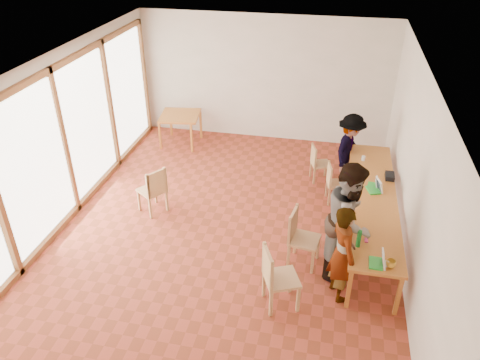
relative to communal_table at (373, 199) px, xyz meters
The scene contains 25 objects.
ground 2.63m from the communal_table, 169.88° to the right, with size 8.00×8.00×0.00m, color #9B3925.
wall_back 4.42m from the communal_table, 125.12° to the left, with size 6.00×0.10×3.00m, color beige.
wall_front 5.16m from the communal_table, 119.35° to the right, with size 6.00×0.10×3.00m, color beige.
wall_right 1.04m from the communal_table, 41.74° to the right, with size 0.10×8.00×3.00m, color beige.
window_wall 5.54m from the communal_table, behind, with size 0.10×8.00×3.00m, color white.
ceiling 3.44m from the communal_table, 169.88° to the right, with size 6.00×8.00×0.04m, color white.
communal_table is the anchor object (origin of this frame).
side_table 5.19m from the communal_table, 147.93° to the left, with size 0.90×0.90×0.75m.
chair_near 2.54m from the communal_table, 123.44° to the right, with size 0.62×0.62×0.54m.
chair_mid 1.59m from the communal_table, 137.21° to the right, with size 0.52×0.52×0.52m.
chair_far 1.96m from the communal_table, 122.49° to the left, with size 0.47×0.47×0.43m.
chair_empty 1.14m from the communal_table, 127.62° to the left, with size 0.44×0.44×0.43m.
chair_spare 3.93m from the communal_table, behind, with size 0.61×0.61×0.50m.
person_near 1.77m from the communal_table, 106.00° to the right, with size 0.57×0.37×1.56m, color gray.
person_mid 1.23m from the communal_table, 110.43° to the right, with size 0.94×0.73×1.93m, color gray.
person_far 1.72m from the communal_table, 103.99° to the left, with size 0.99×0.57×1.54m, color gray.
laptop_near 1.80m from the communal_table, 89.27° to the right, with size 0.23×0.27×0.22m.
laptop_mid 0.23m from the communal_table, 75.53° to the left, with size 0.30×0.32×0.23m.
laptop_far 0.36m from the communal_table, 85.41° to the left, with size 0.21×0.23×0.18m.
yellow_mug 1.83m from the communal_table, 84.51° to the right, with size 0.14×0.14×0.11m, color gold.
green_bottle 1.49m from the communal_table, 100.45° to the right, with size 0.07×0.07×0.28m, color #1B782A.
clear_glass 1.32m from the communal_table, 96.46° to the left, with size 0.07×0.07×0.09m, color silver.
condiment_cup 1.80m from the communal_table, 86.36° to the right, with size 0.08×0.08×0.06m, color white.
pink_phone 1.30m from the communal_table, 96.21° to the right, with size 0.05×0.10×0.01m, color #DD3883.
black_pouch 0.77m from the communal_table, 65.53° to the left, with size 0.16×0.26×0.09m, color black.
Camera 1 is at (1.66, -6.66, 5.10)m, focal length 35.00 mm.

